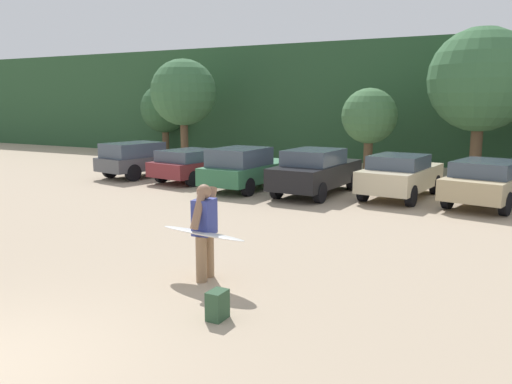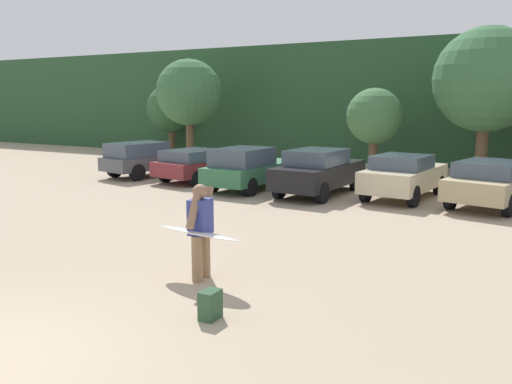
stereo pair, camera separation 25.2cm
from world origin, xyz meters
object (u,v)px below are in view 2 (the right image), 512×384
(parked_car_black, at_px, (319,171))
(parked_car_tan, at_px, (495,181))
(parked_car_forest_green, at_px, (250,168))
(surfboard_white, at_px, (198,233))
(parked_car_champagne, at_px, (404,175))
(backpack_dropped, at_px, (210,305))
(parked_car_dark_gray, at_px, (148,158))
(person_adult, at_px, (201,226))
(parked_car_maroon, at_px, (202,164))

(parked_car_black, bearing_deg, parked_car_tan, -78.98)
(parked_car_forest_green, xyz_separation_m, surfboard_white, (4.28, -9.35, 0.09))
(parked_car_champagne, distance_m, parked_car_tan, 2.82)
(parked_car_forest_green, xyz_separation_m, backpack_dropped, (5.44, -10.69, -0.59))
(parked_car_dark_gray, bearing_deg, backpack_dropped, -125.38)
(parked_car_forest_green, relative_size, parked_car_champagne, 1.07)
(parked_car_dark_gray, distance_m, parked_car_tan, 13.97)
(backpack_dropped, bearing_deg, parked_car_tan, 76.20)
(parked_car_dark_gray, relative_size, parked_car_tan, 0.95)
(parked_car_dark_gray, height_order, parked_car_black, parked_car_black)
(parked_car_tan, height_order, person_adult, person_adult)
(parked_car_black, bearing_deg, parked_car_maroon, 84.90)
(parked_car_champagne, relative_size, person_adult, 2.37)
(parked_car_dark_gray, xyz_separation_m, parked_car_black, (8.35, -0.69, 0.04))
(parked_car_maroon, distance_m, person_adult, 12.35)
(parked_car_champagne, xyz_separation_m, backpack_dropped, (-0.05, -11.59, -0.57))
(parked_car_black, xyz_separation_m, person_adult, (1.56, -9.40, 0.17))
(parked_car_maroon, xyz_separation_m, parked_car_forest_green, (2.79, -0.89, 0.10))
(parked_car_black, height_order, surfboard_white, parked_car_black)
(parked_car_forest_green, xyz_separation_m, parked_car_tan, (8.31, 1.00, -0.03))
(parked_car_forest_green, bearing_deg, parked_car_maroon, 74.56)
(parked_car_maroon, height_order, backpack_dropped, parked_car_maroon)
(parked_car_forest_green, xyz_separation_m, parked_car_champagne, (5.49, 0.90, -0.02))
(parked_car_dark_gray, bearing_deg, parked_car_champagne, -79.02)
(parked_car_maroon, xyz_separation_m, backpack_dropped, (8.23, -11.58, -0.49))
(parked_car_dark_gray, xyz_separation_m, parked_car_tan, (13.97, 0.14, -0.03))
(parked_car_dark_gray, distance_m, parked_car_maroon, 2.87)
(parked_car_forest_green, relative_size, person_adult, 2.54)
(backpack_dropped, bearing_deg, parked_car_black, 104.20)
(parked_car_black, distance_m, parked_car_tan, 5.68)
(parked_car_champagne, height_order, backpack_dropped, parked_car_champagne)
(parked_car_black, height_order, backpack_dropped, parked_car_black)
(parked_car_maroon, distance_m, parked_car_tan, 11.10)
(person_adult, height_order, backpack_dropped, person_adult)
(parked_car_tan, bearing_deg, parked_car_black, 109.77)
(person_adult, relative_size, backpack_dropped, 3.98)
(parked_car_dark_gray, relative_size, person_adult, 2.66)
(parked_car_dark_gray, bearing_deg, parked_car_tan, -78.66)
(parked_car_maroon, bearing_deg, parked_car_champagne, -80.75)
(backpack_dropped, bearing_deg, parked_car_forest_green, 116.97)
(surfboard_white, bearing_deg, person_adult, -68.74)
(person_adult, bearing_deg, parked_car_tan, -118.77)
(parked_car_maroon, height_order, person_adult, person_adult)
(parked_car_dark_gray, bearing_deg, surfboard_white, -125.00)
(backpack_dropped, bearing_deg, surfboard_white, 130.80)
(parked_car_maroon, bearing_deg, parked_car_black, -88.41)
(parked_car_tan, bearing_deg, parked_car_champagne, 103.27)
(parked_car_maroon, relative_size, parked_car_black, 1.03)
(parked_car_forest_green, distance_m, surfboard_white, 10.29)
(parked_car_maroon, bearing_deg, parked_car_tan, -80.25)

